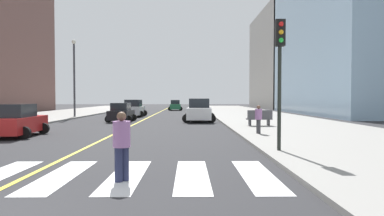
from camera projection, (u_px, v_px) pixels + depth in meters
name	position (u px, v px, depth m)	size (l,w,h in m)	color
sidewalk_kerb_east	(291.00, 125.00, 25.19)	(10.00, 120.00, 0.15)	gray
crosswalk_paint	(28.00, 176.00, 9.08)	(13.50, 4.00, 0.01)	silver
lane_divider_paint	(156.00, 114.00, 45.06)	(0.16, 80.00, 0.01)	yellow
parking_garage_concrete	(303.00, 60.00, 69.54)	(18.00, 24.00, 20.09)	gray
car_green_nearest	(175.00, 106.00, 57.22)	(2.60, 4.07, 1.79)	#236B42
car_black_second	(121.00, 113.00, 29.81)	(2.43, 3.84, 1.70)	black
car_silver_third	(134.00, 109.00, 37.90)	(2.75, 4.38, 1.95)	#B7B7BC
car_red_fourth	(17.00, 121.00, 18.28)	(2.63, 4.11, 1.81)	red
car_white_fifth	(199.00, 111.00, 29.92)	(3.06, 4.76, 2.09)	silver
traffic_light_near_corner	(280.00, 59.00, 12.49)	(0.36, 0.41, 4.94)	black
park_bench	(259.00, 118.00, 23.68)	(1.83, 0.65, 1.12)	#47474C
pedestrian_crossing	(122.00, 143.00, 8.44)	(0.44, 0.44, 1.79)	#232847
pedestrian_waiting_east	(259.00, 118.00, 18.50)	(0.39, 0.39, 1.58)	#38383D
street_lamp	(74.00, 72.00, 35.16)	(0.44, 0.44, 8.16)	#38383D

